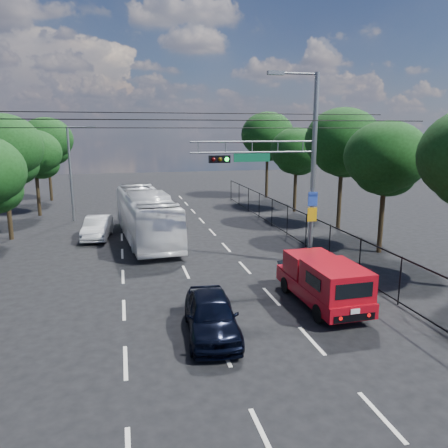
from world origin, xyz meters
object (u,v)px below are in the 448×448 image
object	(u,v)px
signal_mast	(291,162)
white_van	(98,227)
red_pickup	(323,281)
white_bus	(146,215)
navy_hatchback	(211,315)

from	to	relation	value
signal_mast	white_van	size ratio (longest dim) A/B	2.25
red_pickup	white_bus	bearing A→B (deg)	116.23
signal_mast	white_bus	world-z (taller)	signal_mast
red_pickup	white_bus	size ratio (longest dim) A/B	0.47
signal_mast	navy_hatchback	bearing A→B (deg)	-128.45
white_bus	white_van	bearing A→B (deg)	155.51
navy_hatchback	white_van	xyz separation A→B (m)	(-4.35, 14.93, -0.02)
signal_mast	red_pickup	world-z (taller)	signal_mast
white_bus	white_van	world-z (taller)	white_bus
red_pickup	white_bus	world-z (taller)	white_bus
white_bus	signal_mast	bearing A→B (deg)	-51.65
navy_hatchback	white_van	world-z (taller)	navy_hatchback
white_van	red_pickup	bearing A→B (deg)	-49.16
signal_mast	white_van	world-z (taller)	signal_mast
red_pickup	navy_hatchback	world-z (taller)	red_pickup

